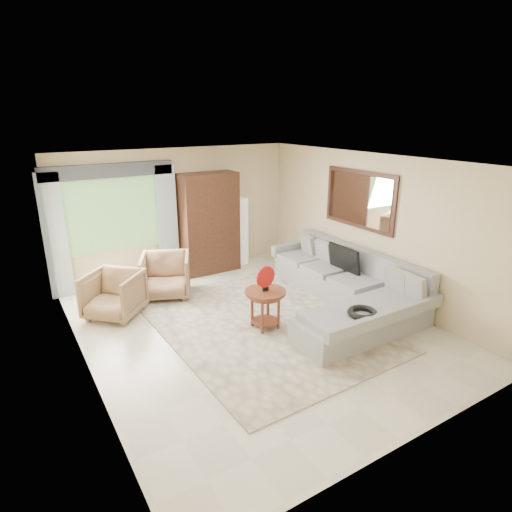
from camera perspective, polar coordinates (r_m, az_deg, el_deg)
ground at (r=6.94m, az=-0.24°, el=-9.39°), size 6.00×6.00×0.00m
area_rug at (r=6.99m, az=0.78°, el=-9.05°), size 3.09×4.07×0.02m
sectional_sofa at (r=7.69m, az=11.91°, el=-4.58°), size 2.30×3.46×0.90m
tv_screen at (r=7.96m, az=11.67°, el=-0.38°), size 0.14×0.74×0.48m
garden_hose at (r=6.33m, az=14.01°, el=-7.34°), size 0.43×0.43×0.09m
coffee_table at (r=6.74m, az=1.24°, el=-7.05°), size 0.64×0.64×0.64m
red_disc at (r=6.53m, az=1.27°, el=-2.80°), size 0.34×0.05×0.34m
armchair_left at (r=7.50m, az=-18.44°, el=-4.91°), size 1.19×1.19×0.77m
armchair_right at (r=8.06m, az=-11.93°, el=-2.57°), size 1.14×1.15×0.80m
potted_plant at (r=8.30m, az=-20.68°, el=-3.90°), size 0.52×0.48×0.50m
armoire at (r=9.06m, az=-6.28°, el=4.38°), size 1.20×0.55×2.10m
floor_lamp at (r=9.54m, az=-2.03°, el=3.34°), size 0.24×0.24×1.50m
window at (r=8.61m, az=-18.61°, el=5.16°), size 1.80×0.04×1.40m
curtain_left at (r=8.42m, az=-25.22°, el=2.30°), size 0.40×0.08×2.30m
curtain_right at (r=8.87m, az=-11.72°, el=4.45°), size 0.40×0.08×2.30m
valance at (r=8.40m, az=-19.10°, el=10.71°), size 2.40×0.12×0.26m
wall_mirror at (r=8.09m, az=13.59°, el=7.34°), size 0.05×1.70×1.05m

